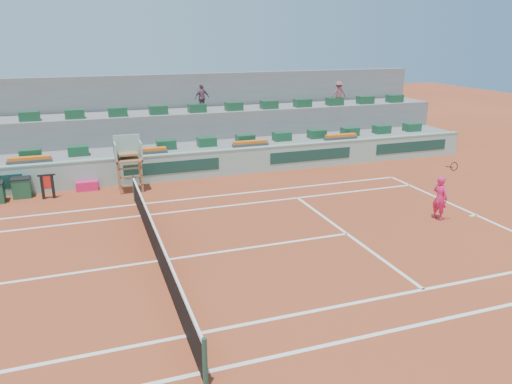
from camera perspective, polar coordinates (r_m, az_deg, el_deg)
ground at (r=15.35m, az=-11.15°, el=-7.76°), size 90.00×90.00×0.00m
seating_tier_lower at (r=25.25m, az=-14.95°, el=3.54°), size 36.00×4.00×1.20m
seating_tier_upper at (r=26.66m, az=-15.38°, el=5.78°), size 36.00×2.40×2.60m
stadium_back_wall at (r=28.08m, az=-15.80°, el=8.19°), size 36.00×0.40×4.40m
player_bag at (r=22.81m, az=-18.75°, el=0.67°), size 0.92×0.41×0.41m
spectator_mid at (r=26.57m, az=-6.19°, el=10.67°), size 0.90×0.59×1.43m
spectator_right at (r=29.11m, az=9.43°, el=11.06°), size 0.91×0.58×1.35m
court_lines at (r=15.35m, az=-11.15°, el=-7.74°), size 23.89×11.09×0.01m
tennis_net at (r=15.13m, az=-11.26°, el=-5.95°), size 0.10×11.97×1.10m
advertising_hoarding at (r=23.12m, az=-14.41°, el=2.39°), size 36.00×0.34×1.26m
umpire_chair at (r=21.93m, az=-14.39°, el=4.03°), size 1.10×0.90×2.40m
seat_row_lower at (r=24.20m, az=-14.91°, el=4.94°), size 32.90×0.60×0.44m
seat_row_upper at (r=25.82m, az=-15.54°, el=8.83°), size 32.90×0.60×0.44m
flower_planters at (r=23.37m, az=-18.38°, el=3.98°), size 26.80×0.36×0.28m
drink_cooler_a at (r=22.80m, az=-25.20°, el=0.47°), size 0.74×0.64×0.84m
towel_rack at (r=22.13m, az=-22.74°, el=0.80°), size 0.69×0.11×1.03m
tennis_player at (r=19.27m, az=20.28°, el=-0.61°), size 0.51×0.89×2.28m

